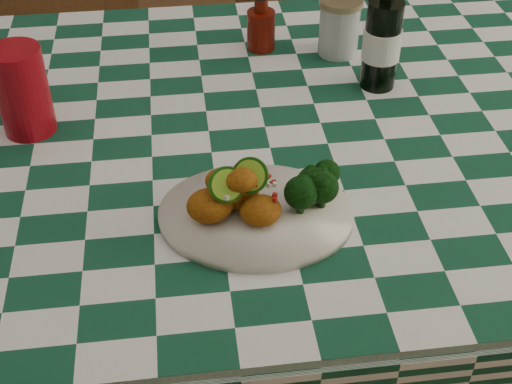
{
  "coord_description": "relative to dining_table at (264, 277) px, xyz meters",
  "views": [
    {
      "loc": [
        -0.15,
        -1.06,
        1.52
      ],
      "look_at": [
        -0.05,
        -0.25,
        0.84
      ],
      "focal_mm": 50.0,
      "sensor_mm": 36.0,
      "label": 1
    }
  ],
  "objects": [
    {
      "name": "fried_chicken_pile",
      "position": [
        -0.07,
        -0.25,
        0.45
      ],
      "size": [
        0.13,
        0.1,
        0.08
      ],
      "primitive_type": null,
      "color": "#A05B0F",
      "rests_on": "plate"
    },
    {
      "name": "broccoli_side",
      "position": [
        0.04,
        -0.23,
        0.44
      ],
      "size": [
        0.09,
        0.09,
        0.06
      ],
      "primitive_type": null,
      "color": "black",
      "rests_on": "plate"
    },
    {
      "name": "plate",
      "position": [
        -0.05,
        -0.25,
        0.4
      ],
      "size": [
        0.33,
        0.27,
        0.02
      ],
      "primitive_type": null,
      "rotation": [
        0.0,
        0.0,
        -0.13
      ],
      "color": "silver",
      "rests_on": "dining_table"
    },
    {
      "name": "wooden_chair_left",
      "position": [
        -0.38,
        0.76,
        0.07
      ],
      "size": [
        0.56,
        0.57,
        0.93
      ],
      "primitive_type": null,
      "rotation": [
        0.0,
        0.0,
        0.39
      ],
      "color": "#472814",
      "rests_on": "ground"
    },
    {
      "name": "dining_table",
      "position": [
        0.0,
        0.0,
        0.0
      ],
      "size": [
        1.66,
        1.06,
        0.79
      ],
      "primitive_type": null,
      "color": "#12432D",
      "rests_on": "ground"
    },
    {
      "name": "wooden_chair_right",
      "position": [
        0.24,
        0.76,
        0.05
      ],
      "size": [
        0.4,
        0.42,
        0.88
      ],
      "primitive_type": null,
      "rotation": [
        0.0,
        0.0,
        0.0
      ],
      "color": "#472814",
      "rests_on": "ground"
    },
    {
      "name": "mason_jar",
      "position": [
        0.19,
        0.25,
        0.45
      ],
      "size": [
        0.11,
        0.11,
        0.12
      ],
      "primitive_type": null,
      "rotation": [
        0.0,
        0.0,
        -0.24
      ],
      "color": "#B2BCBA",
      "rests_on": "dining_table"
    },
    {
      "name": "red_tumbler",
      "position": [
        -0.42,
        0.05,
        0.47
      ],
      "size": [
        0.11,
        0.11,
        0.16
      ],
      "primitive_type": "cylinder",
      "rotation": [
        0.0,
        0.0,
        0.24
      ],
      "color": "maroon",
      "rests_on": "dining_table"
    },
    {
      "name": "ground",
      "position": [
        0.0,
        0.0,
        -0.39
      ],
      "size": [
        5.0,
        5.0,
        0.0
      ],
      "primitive_type": "plane",
      "color": "brown",
      "rests_on": "ground"
    },
    {
      "name": "beer_bottle",
      "position": [
        0.24,
        0.12,
        0.52
      ],
      "size": [
        0.09,
        0.09,
        0.24
      ],
      "primitive_type": null,
      "rotation": [
        0.0,
        0.0,
        -0.36
      ],
      "color": "black",
      "rests_on": "dining_table"
    },
    {
      "name": "ketchup_bottle",
      "position": [
        0.03,
        0.29,
        0.46
      ],
      "size": [
        0.06,
        0.06,
        0.13
      ],
      "primitive_type": null,
      "rotation": [
        0.0,
        0.0,
        -0.02
      ],
      "color": "#590D04",
      "rests_on": "dining_table"
    }
  ]
}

